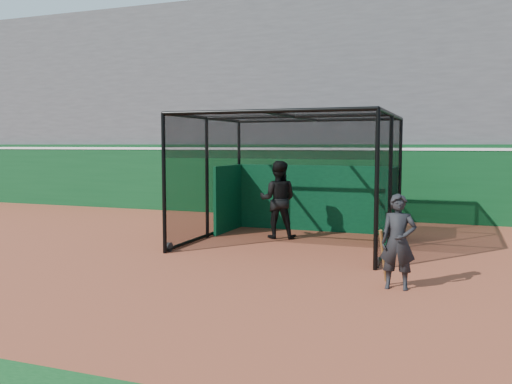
% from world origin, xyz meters
% --- Properties ---
extents(ground, '(120.00, 120.00, 0.00)m').
position_xyz_m(ground, '(0.00, 0.00, 0.00)').
color(ground, '#97452C').
rests_on(ground, ground).
extents(outfield_wall, '(50.00, 0.50, 2.50)m').
position_xyz_m(outfield_wall, '(0.00, 8.50, 1.29)').
color(outfield_wall, '#0A3B19').
rests_on(outfield_wall, ground).
extents(grandstand, '(50.00, 7.85, 8.95)m').
position_xyz_m(grandstand, '(0.00, 12.27, 4.48)').
color(grandstand, '#4C4C4F').
rests_on(grandstand, ground).
extents(batting_cage, '(4.87, 4.61, 3.19)m').
position_xyz_m(batting_cage, '(0.62, 3.37, 1.59)').
color(batting_cage, black).
rests_on(batting_cage, ground).
extents(batter, '(1.13, 0.96, 2.06)m').
position_xyz_m(batter, '(0.03, 3.96, 1.03)').
color(batter, black).
rests_on(batter, ground).
extents(on_deck_player, '(0.63, 0.44, 1.65)m').
position_xyz_m(on_deck_player, '(3.57, -0.20, 0.82)').
color(on_deck_player, black).
rests_on(on_deck_player, ground).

